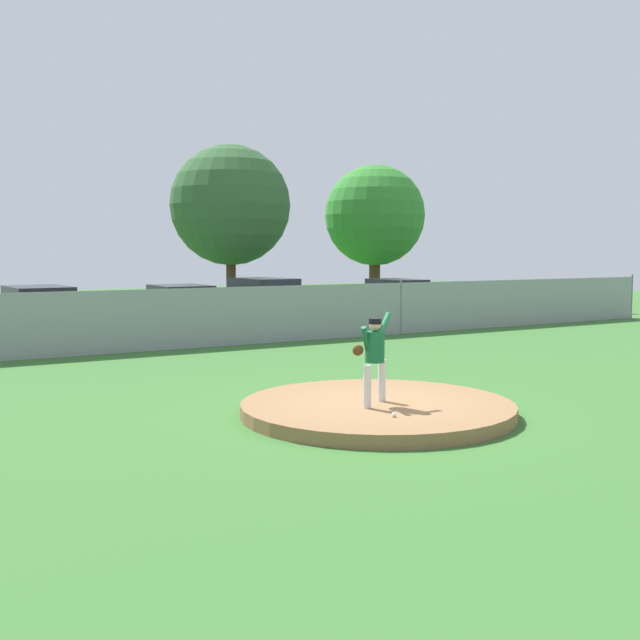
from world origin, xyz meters
TOP-DOWN VIEW (x-y plane):
  - ground_plane at (0.00, 6.00)m, footprint 80.00×80.00m
  - asphalt_strip at (0.00, 14.50)m, footprint 44.00×7.00m
  - pitchers_mound at (0.00, 0.00)m, footprint 4.61×4.61m
  - pitcher_youth at (-0.17, -0.15)m, footprint 0.80×0.47m
  - baseball at (-0.45, -1.08)m, footprint 0.07×0.07m
  - chainlink_fence at (0.00, 10.00)m, footprint 39.92×0.07m
  - parked_car_navy at (11.44, 14.91)m, footprint 2.06×4.75m
  - parked_car_teal at (1.79, 14.22)m, footprint 1.92×4.30m
  - parked_car_burgundy at (-2.81, 14.36)m, footprint 2.07×4.86m
  - parked_car_white at (5.14, 14.62)m, footprint 2.15×4.62m
  - tree_slender_far at (6.81, 21.27)m, footprint 5.42×5.42m
  - tree_broad_right at (15.99, 23.05)m, footprint 5.35×5.35m

SIDE VIEW (x-z plane):
  - ground_plane at x=0.00m, z-range 0.00..0.00m
  - asphalt_strip at x=0.00m, z-range 0.00..0.01m
  - pitchers_mound at x=0.00m, z-range 0.00..0.22m
  - baseball at x=-0.45m, z-range 0.22..0.30m
  - parked_car_teal at x=1.79m, z-range -0.03..1.59m
  - parked_car_navy at x=11.44m, z-range -0.03..1.60m
  - parked_car_burgundy at x=-2.81m, z-range -0.04..1.65m
  - parked_car_white at x=5.14m, z-range -0.04..1.74m
  - chainlink_fence at x=0.00m, z-range -0.05..1.77m
  - pitcher_youth at x=-0.17m, z-range 0.34..1.87m
  - tree_broad_right at x=15.99m, z-range 0.99..8.35m
  - tree_slender_far at x=6.81m, z-range 1.06..8.62m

